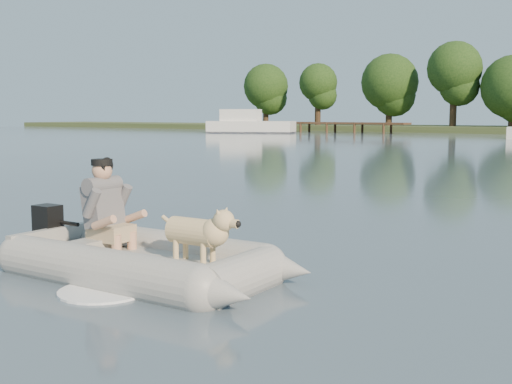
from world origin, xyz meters
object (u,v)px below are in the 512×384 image
Objects in this scene: man at (104,203)px; dog at (194,236)px; dinghy at (146,225)px; dock at (322,127)px; cabin_cruiser at (251,121)px.

dog is (1.35, 0.03, -0.26)m from man.
dog is at bearing 4.57° from dinghy.
dock is 58.35m from dinghy.
man is 1.16× the size of dog.
dinghy is at bearing -75.70° from cabin_cruiser.
cabin_cruiser is (-31.77, 46.65, 0.64)m from dog.
dock is at bearing 114.75° from man.
dinghy is 4.75× the size of dog.
dog is 56.44m from cabin_cruiser.
dinghy reaches higher than dock.
dock is 2.04× the size of cabin_cruiser.
cabin_cruiser is (-31.12, 46.72, 0.56)m from dinghy.
man is (25.47, -52.12, 0.26)m from dock.
dock is 58.59m from dog.
dinghy is at bearing -4.24° from man.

